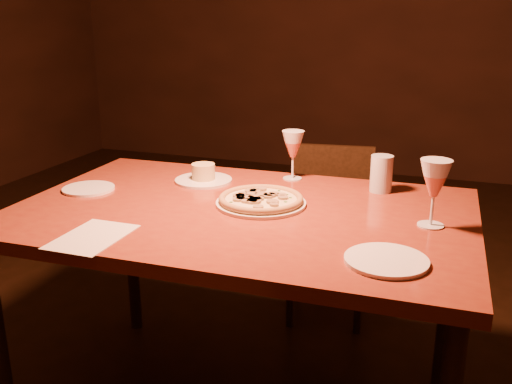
% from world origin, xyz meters
% --- Properties ---
extents(back_wall, '(6.00, 0.04, 3.00)m').
position_xyz_m(back_wall, '(0.00, 3.50, 1.50)').
color(back_wall, '#3B1C12').
rests_on(back_wall, floor).
extents(dining_table, '(1.49, 0.98, 0.79)m').
position_xyz_m(dining_table, '(-0.04, 0.02, 0.72)').
color(dining_table, maroon).
rests_on(dining_table, floor).
extents(chair_far, '(0.43, 0.43, 0.80)m').
position_xyz_m(chair_far, '(0.07, 0.89, 0.45)').
color(chair_far, black).
rests_on(chair_far, floor).
extents(pizza_plate, '(0.30, 0.30, 0.03)m').
position_xyz_m(pizza_plate, '(0.00, 0.08, 0.81)').
color(pizza_plate, white).
rests_on(pizza_plate, dining_table).
extents(ramekin_saucer, '(0.21, 0.21, 0.07)m').
position_xyz_m(ramekin_saucer, '(-0.29, 0.26, 0.81)').
color(ramekin_saucer, white).
rests_on(ramekin_saucer, dining_table).
extents(wine_glass_far, '(0.08, 0.08, 0.19)m').
position_xyz_m(wine_glass_far, '(0.01, 0.41, 0.88)').
color(wine_glass_far, '#C76453').
rests_on(wine_glass_far, dining_table).
extents(wine_glass_right, '(0.09, 0.09, 0.20)m').
position_xyz_m(wine_glass_right, '(0.54, 0.06, 0.89)').
color(wine_glass_right, '#C76453').
rests_on(wine_glass_right, dining_table).
extents(water_tumbler, '(0.08, 0.08, 0.13)m').
position_xyz_m(water_tumbler, '(0.35, 0.36, 0.85)').
color(water_tumbler, silver).
rests_on(water_tumbler, dining_table).
extents(side_plate_left, '(0.18, 0.18, 0.01)m').
position_xyz_m(side_plate_left, '(-0.64, 0.03, 0.79)').
color(side_plate_left, white).
rests_on(side_plate_left, dining_table).
extents(side_plate_near, '(0.22, 0.22, 0.01)m').
position_xyz_m(side_plate_near, '(0.45, -0.25, 0.79)').
color(side_plate_near, white).
rests_on(side_plate_near, dining_table).
extents(menu_card, '(0.17, 0.25, 0.00)m').
position_xyz_m(menu_card, '(-0.36, -0.36, 0.79)').
color(menu_card, beige).
rests_on(menu_card, dining_table).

